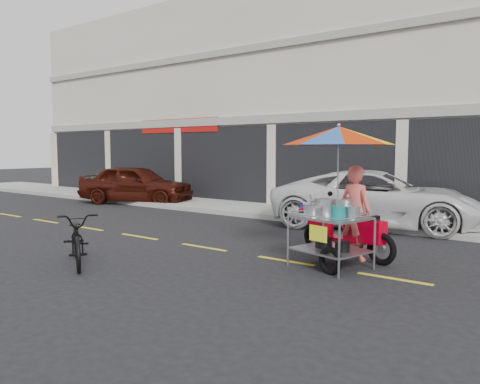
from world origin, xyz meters
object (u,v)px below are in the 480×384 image
Objects in this scene: maroon_sedan at (136,184)px; white_pickup at (377,199)px; near_bicycle at (77,238)px; food_vendor_rig at (343,177)px.

maroon_sedan is 9.34m from white_pickup.
maroon_sedan is at bearing 75.09° from near_bicycle.
white_pickup is 2.94× the size of near_bicycle.
near_bicycle is 0.74× the size of food_vendor_rig.
white_pickup is (9.34, 0.12, 0.02)m from maroon_sedan.
maroon_sedan is 9.60m from near_bicycle.
white_pickup is 7.65m from near_bicycle.
maroon_sedan is 1.73× the size of food_vendor_rig.
food_vendor_rig is at bearing -20.60° from near_bicycle.
near_bicycle is at bearing -157.21° from maroon_sedan.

